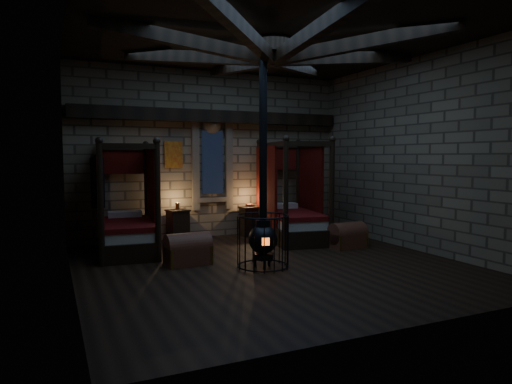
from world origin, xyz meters
name	(u,v)px	position (x,y,z in m)	size (l,w,h in m)	color
room	(271,65)	(0.00, 0.09, 3.74)	(7.02, 7.02, 4.29)	black
bed_left	(127,226)	(-2.32, 2.34, 0.57)	(1.35, 2.29, 2.30)	black
bed_right	(291,216)	(1.61, 2.20, 0.59)	(1.56, 2.45, 2.39)	black
trunk_left	(188,250)	(-1.43, 0.75, 0.27)	(0.87, 0.58, 0.62)	brown
trunk_right	(347,236)	(2.29, 0.82, 0.26)	(0.82, 0.55, 0.59)	brown
nightstand_left	(178,225)	(-1.00, 3.13, 0.40)	(0.56, 0.54, 0.94)	black
nightstand_right	(250,221)	(0.90, 3.14, 0.39)	(0.49, 0.47, 0.83)	black
stove	(263,235)	(-0.24, -0.09, 0.60)	(0.96, 0.96, 4.05)	black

